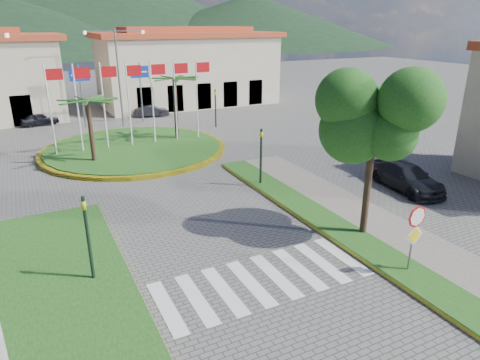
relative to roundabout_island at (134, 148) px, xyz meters
name	(u,v)px	position (x,y,z in m)	size (l,w,h in m)	color
ground	(333,354)	(0.00, -22.00, -0.18)	(160.00, 160.00, 0.00)	#605D5B
sidewalk_right	(429,264)	(6.00, -20.00, -0.10)	(4.00, 28.00, 0.15)	gray
verge_right	(405,272)	(4.80, -20.00, -0.09)	(1.60, 28.00, 0.18)	#194A15
median_left	(55,298)	(-6.50, -16.00, -0.09)	(5.00, 14.00, 0.18)	#194A15
crosswalk	(261,280)	(0.00, -18.00, -0.17)	(8.00, 3.00, 0.01)	silver
roundabout_island	(134,148)	(0.00, 0.00, 0.00)	(12.70, 12.70, 6.00)	yellow
stop_sign	(415,229)	(4.90, -20.04, 1.61)	(0.80, 0.11, 2.65)	slate
deciduous_tree	(376,114)	(5.50, -17.00, 5.00)	(3.60, 3.60, 6.80)	black
traffic_light_left	(87,232)	(-5.20, -15.50, 1.77)	(0.15, 0.18, 3.20)	black
traffic_light_right	(261,152)	(4.50, -10.00, 1.77)	(0.15, 0.18, 3.20)	black
traffic_light_far	(215,105)	(8.00, 4.00, 1.77)	(0.18, 0.15, 3.20)	black
direction_sign_west	(81,86)	(-2.00, 8.97, 3.35)	(1.60, 0.14, 5.20)	slate
direction_sign_east	(140,82)	(3.00, 8.97, 3.35)	(1.60, 0.14, 5.20)	slate
street_lamp_centre	(118,73)	(1.00, 8.00, 4.32)	(4.80, 0.16, 8.00)	slate
building_right	(187,67)	(10.00, 16.00, 3.73)	(19.08, 9.54, 8.05)	#C5B395
hill_far_mid	(76,2)	(15.00, 138.00, 14.82)	(180.00, 180.00, 30.00)	black
hill_far_east	(251,21)	(70.00, 113.00, 8.82)	(120.00, 120.00, 18.00)	black
car_dark_a	(39,119)	(-5.44, 11.66, 0.37)	(1.28, 3.19, 1.09)	black
car_dark_b	(152,111)	(4.32, 10.77, 0.35)	(1.11, 3.17, 1.05)	black
car_side_right	(407,177)	(11.26, -13.92, 0.50)	(1.90, 4.68, 1.36)	black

